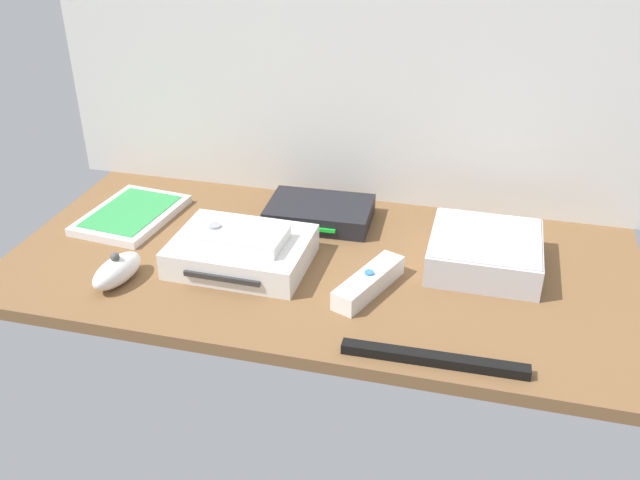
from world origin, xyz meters
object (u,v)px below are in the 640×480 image
Objects in this scene: sensor_bar at (434,359)px; remote_classic_pad at (239,236)px; game_console at (241,251)px; mini_computer at (485,251)px; game_case at (131,215)px; remote_wand at (369,282)px; remote_nunchuk at (117,270)px; network_router at (320,213)px.

remote_classic_pad is at bearing 151.82° from sensor_bar.
sensor_bar is at bearing -27.07° from game_console.
mini_computer is 0.71× the size of sensor_bar.
sensor_bar is at bearing -19.48° from game_case.
game_console is 26.22cm from game_case.
remote_nunchuk reaches higher than remote_wand.
mini_computer is at bearing 5.06° from game_case.
game_console is 21.16cm from remote_wand.
mini_computer reaches higher than game_case.
game_console is 19.03cm from remote_nunchuk.
game_console is at bearing -118.44° from network_router.
game_console is at bearing -15.75° from game_case.
remote_classic_pad is (16.38, 8.95, 3.37)cm from remote_nunchuk.
sensor_bar is (11.24, -14.44, -0.81)cm from remote_wand.
network_router is at bearing 57.59° from remote_nunchuk.
network_router is 1.22× the size of remote_wand.
game_console is 0.89× the size of sensor_bar.
mini_computer is 1.16× the size of remote_classic_pad.
remote_nunchuk is (7.97, -19.47, 1.28)cm from game_case.
game_case is at bearing 158.91° from remote_classic_pad.
game_case is at bearing 153.41° from sensor_bar.
game_case is 1.38× the size of remote_classic_pad.
sensor_bar is at bearing 1.59° from remote_nunchuk.
remote_nunchuk is at bearing -61.70° from game_case.
mini_computer reaches higher than remote_wand.
remote_nunchuk is 18.97cm from remote_classic_pad.
network_router is at bearing 18.54° from game_case.
mini_computer reaches higher than remote_nunchuk.
game_console is 1.25× the size of mini_computer.
remote_nunchuk is 0.72× the size of remote_classic_pad.
remote_nunchuk reaches higher than game_console.
remote_classic_pad is (-20.92, 2.02, 3.90)cm from remote_wand.
sensor_bar is (23.80, -34.23, -1.00)cm from network_router.
network_router is at bearing 143.85° from remote_wand.
remote_nunchuk reaches higher than network_router.
remote_classic_pad is (24.35, -10.52, 4.65)cm from game_case.
game_console is at bearing 41.20° from remote_nunchuk.
game_case is 21.07cm from remote_nunchuk.
remote_wand is (20.96, -2.82, -0.69)cm from game_console.
remote_wand is 0.63× the size of sensor_bar.
remote_nunchuk is at bearing 170.13° from sensor_bar.
game_case is 1.35× the size of remote_wand.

